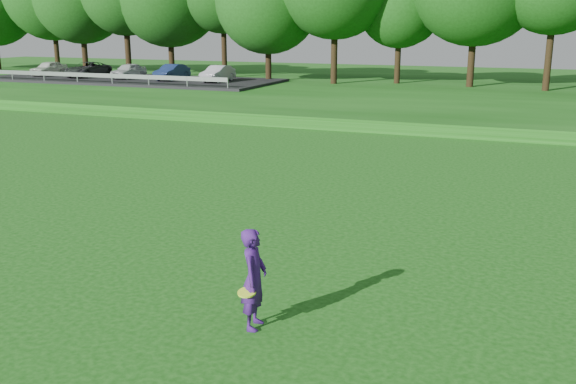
% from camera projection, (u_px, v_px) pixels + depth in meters
% --- Properties ---
extents(ground, '(140.00, 140.00, 0.00)m').
position_uv_depth(ground, '(151.00, 278.00, 13.00)').
color(ground, '#12470D').
rests_on(ground, ground).
extents(berm, '(130.00, 30.00, 0.60)m').
position_uv_depth(berm, '(434.00, 95.00, 43.43)').
color(berm, '#12470D').
rests_on(berm, ground).
extents(walking_path, '(130.00, 1.60, 0.04)m').
position_uv_depth(walking_path, '(385.00, 130.00, 30.94)').
color(walking_path, gray).
rests_on(walking_path, ground).
extents(parking_lot, '(24.00, 9.00, 1.38)m').
position_uv_depth(parking_lot, '(124.00, 75.00, 50.96)').
color(parking_lot, black).
rests_on(parking_lot, berm).
extents(woman, '(0.52, 0.73, 1.75)m').
position_uv_depth(woman, '(254.00, 279.00, 10.69)').
color(woman, '#3D1769').
rests_on(woman, ground).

